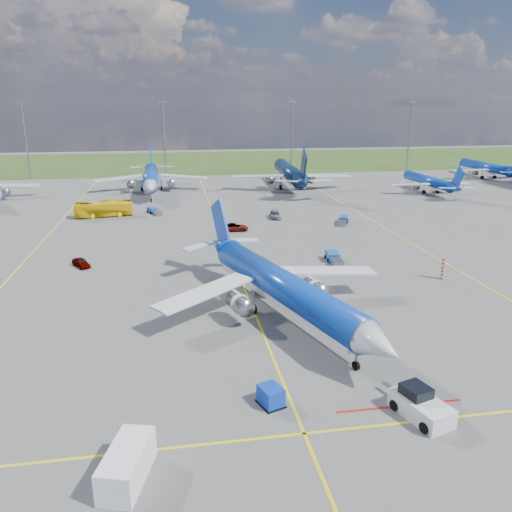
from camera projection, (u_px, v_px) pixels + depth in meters
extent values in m
plane|color=#575755|center=(256.00, 317.00, 53.55)|extent=(400.00, 400.00, 0.00)
cube|color=#2D4719|center=(193.00, 162.00, 194.91)|extent=(400.00, 80.00, 0.01)
cube|color=yellow|center=(226.00, 243.00, 81.82)|extent=(0.25, 160.00, 0.02)
cube|color=yellow|center=(304.00, 434.00, 34.70)|extent=(60.00, 0.25, 0.02)
cube|color=yellow|center=(48.00, 235.00, 86.48)|extent=(0.25, 120.00, 0.02)
cube|color=yellow|center=(375.00, 222.00, 96.00)|extent=(0.25, 120.00, 0.02)
cube|color=#A5140F|center=(400.00, 406.00, 37.85)|extent=(10.00, 0.25, 0.02)
cylinder|color=slate|center=(26.00, 142.00, 146.05)|extent=(0.50, 0.50, 22.00)
cube|color=slate|center=(20.00, 102.00, 142.72)|extent=(2.20, 0.50, 0.80)
cylinder|color=slate|center=(164.00, 140.00, 152.39)|extent=(0.50, 0.50, 22.00)
cube|color=slate|center=(162.00, 102.00, 149.06)|extent=(2.20, 0.50, 0.80)
cylinder|color=slate|center=(292.00, 139.00, 158.73)|extent=(0.50, 0.50, 22.00)
cube|color=slate|center=(292.00, 102.00, 155.41)|extent=(2.20, 0.50, 0.80)
cylinder|color=slate|center=(409.00, 138.00, 165.08)|extent=(0.50, 0.50, 22.00)
cube|color=slate|center=(412.00, 102.00, 161.75)|extent=(2.20, 0.50, 0.80)
cylinder|color=red|center=(443.00, 268.00, 64.77)|extent=(0.50, 0.50, 3.00)
cube|color=silver|center=(421.00, 408.00, 36.40)|extent=(3.65, 5.08, 1.41)
cube|color=black|center=(416.00, 392.00, 36.67)|extent=(2.25, 2.39, 0.98)
cube|color=slate|center=(394.00, 390.00, 38.85)|extent=(1.04, 2.57, 0.22)
cube|color=#0D35BA|center=(271.00, 396.00, 37.87)|extent=(2.04, 2.26, 1.49)
cube|color=white|center=(127.00, 465.00, 30.19)|extent=(3.40, 5.29, 2.15)
imported|color=yellow|center=(103.00, 209.00, 100.28)|extent=(11.75, 4.52, 3.19)
imported|color=#999999|center=(81.00, 263.00, 69.76)|extent=(3.23, 3.92, 1.26)
imported|color=#999999|center=(235.00, 227.00, 89.42)|extent=(5.09, 2.72, 1.36)
imported|color=#999999|center=(275.00, 215.00, 99.21)|extent=(2.59, 5.12, 1.42)
cube|color=#194E96|center=(332.00, 256.00, 72.69)|extent=(1.83, 3.09, 1.26)
cube|color=slate|center=(337.00, 263.00, 69.89)|extent=(1.55, 2.39, 1.03)
cube|color=#1B3FA6|center=(152.00, 210.00, 104.08)|extent=(2.39, 3.05, 1.14)
cube|color=slate|center=(157.00, 213.00, 101.95)|extent=(1.96, 2.40, 0.93)
cube|color=#1A3F9C|center=(343.00, 220.00, 95.66)|extent=(2.51, 3.17, 1.19)
cube|color=slate|center=(342.00, 223.00, 93.09)|extent=(2.05, 2.50, 0.97)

